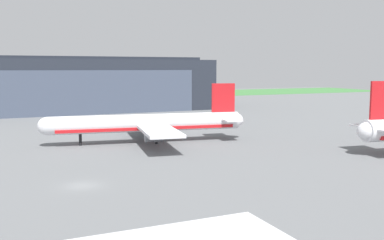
% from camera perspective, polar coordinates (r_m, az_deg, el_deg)
% --- Properties ---
extents(ground_plane, '(440.00, 440.00, 0.00)m').
position_cam_1_polar(ground_plane, '(57.82, -14.09, -8.28)').
color(ground_plane, slate).
extents(grass_field_strip, '(440.00, 56.00, 0.08)m').
position_cam_1_polar(grass_field_strip, '(234.23, -21.68, 2.68)').
color(grass_field_strip, '#417D3F').
rests_on(grass_field_strip, ground_plane).
extents(maintenance_hangar, '(81.06, 36.77, 18.83)m').
position_cam_1_polar(maintenance_hangar, '(161.02, -12.85, 4.52)').
color(maintenance_hangar, '#232833').
rests_on(maintenance_hangar, ground_plane).
extents(airliner_far_left, '(40.64, 33.47, 11.65)m').
position_cam_1_polar(airliner_far_left, '(87.66, -5.78, -0.45)').
color(airliner_far_left, silver).
rests_on(airliner_far_left, ground_plane).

